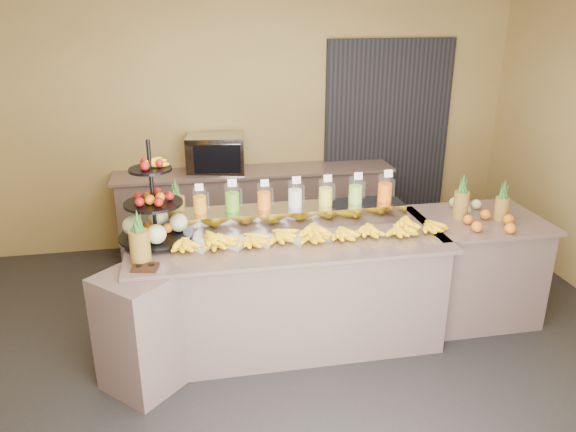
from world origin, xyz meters
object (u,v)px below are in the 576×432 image
object	(u,v)px
banana_heap	(310,231)
condiment_caddy	(145,267)
fruit_stand	(159,216)
right_fruit_pile	(484,215)
pitcher_tray	(295,215)
oven_warmer	(216,154)

from	to	relation	value
banana_heap	condiment_caddy	bearing A→B (deg)	-166.21
fruit_stand	right_fruit_pile	distance (m)	2.67
right_fruit_pile	condiment_caddy	bearing A→B (deg)	-172.47
pitcher_tray	fruit_stand	xyz separation A→B (m)	(-1.10, -0.16, 0.13)
right_fruit_pile	oven_warmer	bearing A→B (deg)	137.08
banana_heap	fruit_stand	size ratio (longest dim) A/B	2.72
condiment_caddy	banana_heap	bearing A→B (deg)	13.79
banana_heap	condiment_caddy	xyz separation A→B (m)	(-1.25, -0.31, -0.06)
condiment_caddy	right_fruit_pile	distance (m)	2.79
oven_warmer	pitcher_tray	bearing A→B (deg)	-64.90
fruit_stand	condiment_caddy	distance (m)	0.53
banana_heap	oven_warmer	size ratio (longest dim) A/B	3.57
pitcher_tray	right_fruit_pile	size ratio (longest dim) A/B	4.13
pitcher_tray	right_fruit_pile	bearing A→B (deg)	-10.35
banana_heap	fruit_stand	world-z (taller)	fruit_stand
banana_heap	right_fruit_pile	distance (m)	1.51
banana_heap	right_fruit_pile	world-z (taller)	right_fruit_pile
pitcher_tray	fruit_stand	distance (m)	1.12
condiment_caddy	oven_warmer	distance (m)	2.42
banana_heap	fruit_stand	distance (m)	1.17
fruit_stand	condiment_caddy	size ratio (longest dim) A/B	4.70
fruit_stand	condiment_caddy	world-z (taller)	fruit_stand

